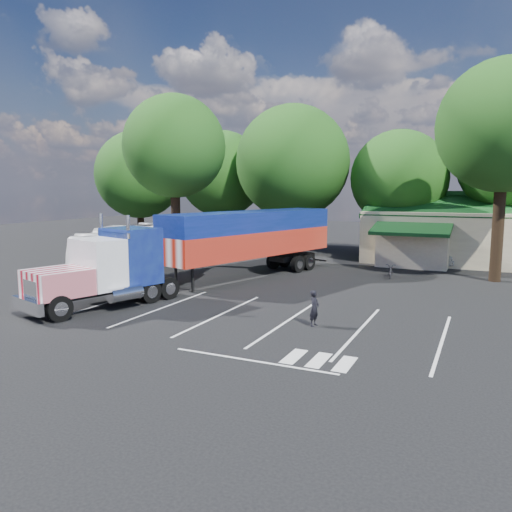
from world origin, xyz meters
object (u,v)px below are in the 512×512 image
at_px(bicycle, 391,271).
at_px(tour_bus, 129,249).
at_px(woman, 314,308).
at_px(semi_truck, 220,242).
at_px(silver_sedan, 428,254).

xyz_separation_m(bicycle, tour_bus, (-16.98, -5.30, 1.14)).
bearing_deg(woman, bicycle, 4.61).
xyz_separation_m(semi_truck, tour_bus, (-7.88, 1.14, -0.95)).
relative_size(woman, bicycle, 0.87).
height_order(bicycle, tour_bus, tour_bus).
bearing_deg(semi_truck, bicycle, 52.13).
xyz_separation_m(semi_truck, silver_sedan, (10.63, 13.38, -1.76)).
bearing_deg(semi_truck, silver_sedan, 68.36).
bearing_deg(tour_bus, silver_sedan, 19.04).
distance_m(bicycle, tour_bus, 17.82).
bearing_deg(silver_sedan, bicycle, -171.90).
bearing_deg(bicycle, silver_sedan, 68.84).
bearing_deg(bicycle, tour_bus, -171.36).
relative_size(woman, tour_bus, 0.13).
relative_size(tour_bus, silver_sedan, 2.42).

